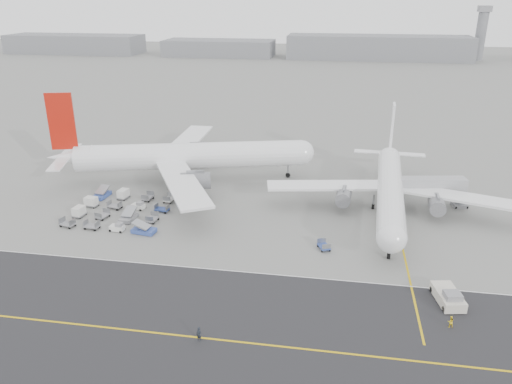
% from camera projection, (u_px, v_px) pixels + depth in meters
% --- Properties ---
extents(ground, '(700.00, 700.00, 0.00)m').
position_uv_depth(ground, '(209.00, 261.00, 76.95)').
color(ground, gray).
rests_on(ground, ground).
extents(taxiway, '(220.00, 59.00, 0.03)m').
position_uv_depth(taxiway, '(212.00, 339.00, 59.73)').
color(taxiway, '#2B2A2D').
rests_on(taxiway, ground).
extents(horizon_buildings, '(520.00, 28.00, 28.00)m').
position_uv_depth(horizon_buildings, '(360.00, 59.00, 310.35)').
color(horizon_buildings, gray).
rests_on(horizon_buildings, ground).
extents(control_tower, '(7.00, 7.00, 31.25)m').
position_uv_depth(control_tower, '(481.00, 32.00, 298.21)').
color(control_tower, gray).
rests_on(control_tower, ground).
extents(airliner_a, '(56.20, 54.95, 19.78)m').
position_uv_depth(airliner_a, '(184.00, 156.00, 107.78)').
color(airliner_a, white).
rests_on(airliner_a, ground).
extents(airliner_b, '(46.67, 47.32, 16.32)m').
position_uv_depth(airliner_b, '(390.00, 188.00, 93.06)').
color(airliner_b, white).
rests_on(airliner_b, ground).
extents(pushback_tug, '(3.93, 7.99, 2.25)m').
position_uv_depth(pushback_tug, '(448.00, 297.00, 66.44)').
color(pushback_tug, beige).
rests_on(pushback_tug, ground).
extents(jet_bridge, '(16.32, 5.75, 6.09)m').
position_uv_depth(jet_bridge, '(427.00, 186.00, 94.99)').
color(jet_bridge, gray).
rests_on(jet_bridge, ground).
extents(gse_cluster, '(25.55, 24.90, 2.01)m').
position_uv_depth(gse_cluster, '(122.00, 214.00, 93.48)').
color(gse_cluster, gray).
rests_on(gse_cluster, ground).
extents(stray_dolly, '(2.37, 2.86, 1.51)m').
position_uv_depth(stray_dolly, '(324.00, 249.00, 80.61)').
color(stray_dolly, silver).
rests_on(stray_dolly, ground).
extents(ground_crew_a, '(0.80, 0.66, 1.88)m').
position_uv_depth(ground_crew_a, '(199.00, 334.00, 59.08)').
color(ground_crew_a, black).
rests_on(ground_crew_a, ground).
extents(ground_crew_b, '(0.82, 0.67, 1.57)m').
position_uv_depth(ground_crew_b, '(450.00, 322.00, 61.60)').
color(ground_crew_b, yellow).
rests_on(ground_crew_b, ground).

